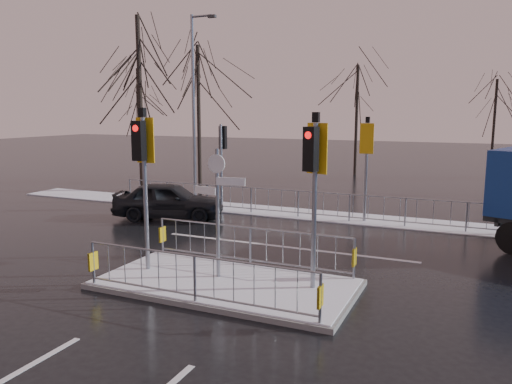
% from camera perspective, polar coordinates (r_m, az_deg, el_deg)
% --- Properties ---
extents(ground, '(120.00, 120.00, 0.00)m').
position_cam_1_polar(ground, '(11.92, -3.48, -10.75)').
color(ground, black).
rests_on(ground, ground).
extents(snow_verge, '(30.00, 2.00, 0.04)m').
position_cam_1_polar(snow_verge, '(19.66, 8.16, -2.75)').
color(snow_verge, white).
rests_on(snow_verge, ground).
extents(lane_markings, '(8.00, 11.38, 0.01)m').
position_cam_1_polar(lane_markings, '(11.64, -4.25, -11.23)').
color(lane_markings, silver).
rests_on(lane_markings, ground).
extents(traffic_island, '(6.00, 3.04, 4.15)m').
position_cam_1_polar(traffic_island, '(11.81, -3.52, -8.94)').
color(traffic_island, '#62625E').
rests_on(traffic_island, ground).
extents(far_kerb_fixtures, '(18.00, 0.65, 3.83)m').
position_cam_1_polar(far_kerb_fixtures, '(18.92, 8.66, -0.15)').
color(far_kerb_fixtures, gray).
rests_on(far_kerb_fixtures, ground).
extents(car_far_lane, '(4.47, 2.90, 1.41)m').
position_cam_1_polar(car_far_lane, '(19.27, -9.94, -0.96)').
color(car_far_lane, black).
rests_on(car_far_lane, ground).
extents(tree_near_a, '(4.75, 4.75, 8.97)m').
position_cam_1_polar(tree_near_a, '(26.24, -13.21, 13.46)').
color(tree_near_a, black).
rests_on(tree_near_a, ground).
extents(tree_near_b, '(4.00, 4.00, 7.55)m').
position_cam_1_polar(tree_near_b, '(26.04, -6.61, 11.54)').
color(tree_near_b, black).
rests_on(tree_near_b, ground).
extents(tree_near_c, '(3.50, 3.50, 6.61)m').
position_cam_1_polar(tree_near_c, '(29.36, -13.27, 9.83)').
color(tree_near_c, black).
rests_on(tree_near_c, ground).
extents(tree_far_a, '(3.75, 3.75, 7.08)m').
position_cam_1_polar(tree_far_a, '(32.74, 11.48, 10.37)').
color(tree_far_a, black).
rests_on(tree_far_a, ground).
extents(tree_far_b, '(3.25, 3.25, 6.14)m').
position_cam_1_polar(tree_far_b, '(33.94, 25.65, 8.52)').
color(tree_far_b, black).
rests_on(tree_far_b, ground).
extents(street_lamp_left, '(1.25, 0.18, 8.20)m').
position_cam_1_polar(street_lamp_left, '(22.64, -7.01, 10.23)').
color(street_lamp_left, gray).
rests_on(street_lamp_left, ground).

